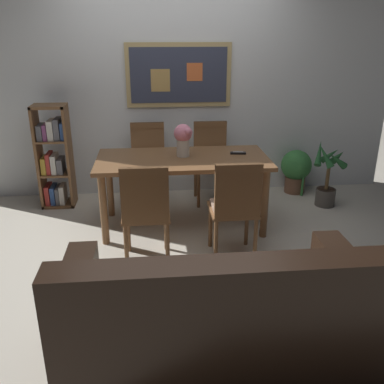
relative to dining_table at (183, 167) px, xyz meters
The scene contains 13 objects.
ground_plane 0.75m from the dining_table, 92.90° to the right, with size 12.00×12.00×0.00m, color beige.
wall_back_with_painting 1.25m from the dining_table, 91.05° to the left, with size 5.20×0.14×2.60m.
dining_table is the anchor object (origin of this frame).
dining_chair_far_left 0.79m from the dining_table, 115.84° to the left, with size 0.40×0.41×0.91m.
dining_chair_far_right 0.80m from the dining_table, 61.59° to the left, with size 0.40×0.41×0.91m.
dining_chair_near_right 0.83m from the dining_table, 62.00° to the right, with size 0.40×0.41×0.91m.
dining_chair_near_left 0.83m from the dining_table, 116.02° to the right, with size 0.40×0.41×0.91m.
leather_couch 1.96m from the dining_table, 88.40° to the right, with size 1.80×0.84×0.84m.
bookshelf 1.54m from the dining_table, 153.78° to the left, with size 0.36×0.28×1.15m.
potted_ivy 1.70m from the dining_table, 29.50° to the left, with size 0.37×0.37×0.56m.
potted_palm 1.73m from the dining_table, 12.58° to the left, with size 0.36×0.37×0.75m.
flower_vase 0.29m from the dining_table, 78.29° to the left, with size 0.19×0.18×0.32m.
tv_remote 0.58m from the dining_table, ahead, with size 0.16×0.06×0.02m.
Camera 1 is at (-0.27, -3.55, 1.91)m, focal length 39.51 mm.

